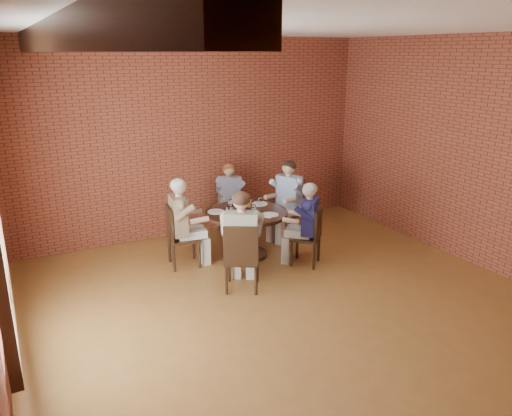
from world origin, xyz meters
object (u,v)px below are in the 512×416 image
chair_b (229,206)px  chair_e (311,234)px  diner_d (242,241)px  diner_e (306,224)px  diner_c (183,223)px  dining_table (247,225)px  chair_c (177,234)px  diner_b (230,199)px  chair_a (290,208)px  smartphone (271,217)px  diner_a (287,200)px  chair_d (241,256)px

chair_b → chair_e: (0.48, -1.94, 0.01)m
diner_d → diner_e: diner_d is taller
diner_d → chair_e: 1.32m
diner_c → diner_e: (1.67, -0.83, -0.04)m
dining_table → chair_c: size_ratio=1.35×
diner_c → diner_e: 1.86m
diner_b → diner_c: bearing=-130.2°
diner_d → chair_e: (1.29, 0.24, -0.20)m
chair_a → diner_d: bearing=-71.9°
diner_e → smartphone: 0.55m
smartphone → dining_table: bearing=106.8°
diner_a → diner_d: diner_d is taller
diner_d → diner_e: size_ratio=1.09×
diner_c → chair_d: bearing=-154.4°
chair_c → diner_b: bearing=-46.2°
chair_e → diner_a: bearing=-146.9°
diner_c → diner_d: (0.44, -1.12, 0.02)m
diner_d → smartphone: size_ratio=9.17×
diner_c → chair_e: bearing=-109.6°
diner_b → diner_d: bearing=-99.4°
diner_c → smartphone: bearing=-106.3°
diner_b → diner_e: (0.44, -1.81, 0.02)m
diner_b → chair_d: diner_b is taller
chair_a → diner_c: size_ratio=0.70×
diner_c → diner_d: 1.20m
chair_a → chair_d: size_ratio=0.99×
chair_b → diner_e: bearing=-66.0°
diner_e → diner_d: bearing=-30.2°
diner_a → diner_e: 1.17m
diner_a → chair_e: bearing=-36.4°
dining_table → diner_a: diner_a is taller
chair_a → chair_b: size_ratio=1.07×
diner_c → diner_d: size_ratio=0.98×
dining_table → diner_c: diner_c is taller
diner_e → diner_b: bearing=-120.0°
diner_b → diner_d: 2.25m
chair_e → smartphone: bearing=-78.0°
chair_e → chair_d: bearing=-30.2°
dining_table → chair_a: chair_a is taller
diner_e → chair_a: bearing=-153.5°
dining_table → chair_b: (0.24, 1.19, -0.04)m
chair_c → chair_d: 1.30m
chair_d → diner_d: bearing=-90.0°
dining_table → diner_b: size_ratio=1.03×
chair_b → smartphone: bearing=-79.7°
chair_d → chair_e: 1.37m
chair_a → chair_d: (-1.69, -1.53, 0.01)m
chair_a → diner_e: 1.23m
diner_d → diner_e: (1.23, 0.29, -0.06)m
diner_c → diner_d: bearing=-151.1°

